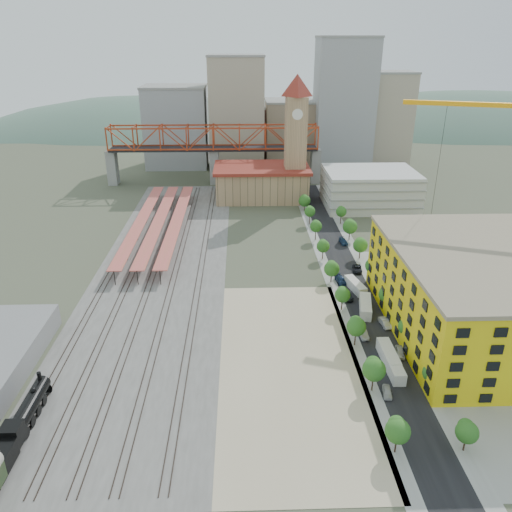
{
  "coord_description": "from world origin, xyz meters",
  "views": [
    {
      "loc": [
        -13.37,
        -114.08,
        60.36
      ],
      "look_at": [
        -9.8,
        0.27,
        10.0
      ],
      "focal_mm": 35.0,
      "sensor_mm": 36.0,
      "label": 1
    }
  ],
  "objects_px": {
    "locomotive": "(22,422)",
    "site_trailer_d": "(355,286)",
    "clock_tower": "(296,127)",
    "site_trailer_a": "(393,367)",
    "site_trailer_b": "(388,356)",
    "construction_building": "(497,293)",
    "car_0": "(387,392)",
    "site_trailer_c": "(365,306)"
  },
  "relations": [
    {
      "from": "locomotive",
      "to": "site_trailer_d",
      "type": "bearing_deg",
      "value": 36.51
    },
    {
      "from": "clock_tower",
      "to": "site_trailer_a",
      "type": "bearing_deg",
      "value": -86.0
    },
    {
      "from": "site_trailer_b",
      "to": "locomotive",
      "type": "bearing_deg",
      "value": -165.1
    },
    {
      "from": "site_trailer_b",
      "to": "site_trailer_a",
      "type": "bearing_deg",
      "value": -90.12
    },
    {
      "from": "construction_building",
      "to": "car_0",
      "type": "xyz_separation_m",
      "value": [
        -29.0,
        -21.28,
        -8.74
      ]
    },
    {
      "from": "site_trailer_a",
      "to": "locomotive",
      "type": "bearing_deg",
      "value": -168.07
    },
    {
      "from": "site_trailer_a",
      "to": "site_trailer_d",
      "type": "bearing_deg",
      "value": 89.85
    },
    {
      "from": "locomotive",
      "to": "car_0",
      "type": "xyz_separation_m",
      "value": [
        63.0,
        7.36,
        -1.5
      ]
    },
    {
      "from": "site_trailer_b",
      "to": "site_trailer_d",
      "type": "height_order",
      "value": "site_trailer_b"
    },
    {
      "from": "locomotive",
      "to": "clock_tower",
      "type": "bearing_deg",
      "value": 65.73
    },
    {
      "from": "site_trailer_b",
      "to": "site_trailer_d",
      "type": "distance_m",
      "value": 31.15
    },
    {
      "from": "site_trailer_b",
      "to": "car_0",
      "type": "relative_size",
      "value": 2.45
    },
    {
      "from": "clock_tower",
      "to": "site_trailer_c",
      "type": "xyz_separation_m",
      "value": [
        8.0,
        -90.86,
        -27.34
      ]
    },
    {
      "from": "construction_building",
      "to": "site_trailer_d",
      "type": "bearing_deg",
      "value": 142.14
    },
    {
      "from": "site_trailer_b",
      "to": "site_trailer_d",
      "type": "xyz_separation_m",
      "value": [
        0.0,
        31.15,
        -0.11
      ]
    },
    {
      "from": "site_trailer_a",
      "to": "clock_tower",
      "type": "bearing_deg",
      "value": 93.84
    },
    {
      "from": "clock_tower",
      "to": "site_trailer_d",
      "type": "distance_m",
      "value": 84.76
    },
    {
      "from": "site_trailer_b",
      "to": "car_0",
      "type": "height_order",
      "value": "site_trailer_b"
    },
    {
      "from": "site_trailer_d",
      "to": "car_0",
      "type": "height_order",
      "value": "site_trailer_d"
    },
    {
      "from": "locomotive",
      "to": "car_0",
      "type": "height_order",
      "value": "locomotive"
    },
    {
      "from": "clock_tower",
      "to": "site_trailer_b",
      "type": "relative_size",
      "value": 5.37
    },
    {
      "from": "site_trailer_c",
      "to": "site_trailer_d",
      "type": "distance_m",
      "value": 11.08
    },
    {
      "from": "construction_building",
      "to": "site_trailer_d",
      "type": "relative_size",
      "value": 5.7
    },
    {
      "from": "locomotive",
      "to": "car_0",
      "type": "bearing_deg",
      "value": 6.67
    },
    {
      "from": "locomotive",
      "to": "construction_building",
      "type": "bearing_deg",
      "value": 17.29
    },
    {
      "from": "site_trailer_c",
      "to": "clock_tower",
      "type": "bearing_deg",
      "value": 106.24
    },
    {
      "from": "site_trailer_d",
      "to": "car_0",
      "type": "distance_m",
      "value": 41.6
    },
    {
      "from": "clock_tower",
      "to": "locomotive",
      "type": "distance_m",
      "value": 143.58
    },
    {
      "from": "site_trailer_c",
      "to": "construction_building",
      "type": "bearing_deg",
      "value": -8.14
    },
    {
      "from": "locomotive",
      "to": "site_trailer_a",
      "type": "height_order",
      "value": "locomotive"
    },
    {
      "from": "car_0",
      "to": "site_trailer_a",
      "type": "bearing_deg",
      "value": 74.25
    },
    {
      "from": "construction_building",
      "to": "site_trailer_b",
      "type": "bearing_deg",
      "value": -157.18
    },
    {
      "from": "site_trailer_a",
      "to": "site_trailer_d",
      "type": "height_order",
      "value": "site_trailer_a"
    },
    {
      "from": "site_trailer_b",
      "to": "site_trailer_d",
      "type": "bearing_deg",
      "value": 89.88
    },
    {
      "from": "site_trailer_a",
      "to": "site_trailer_b",
      "type": "relative_size",
      "value": 0.96
    },
    {
      "from": "construction_building",
      "to": "locomotive",
      "type": "relative_size",
      "value": 2.18
    },
    {
      "from": "site_trailer_a",
      "to": "site_trailer_b",
      "type": "xyz_separation_m",
      "value": [
        0.0,
        3.57,
        0.06
      ]
    },
    {
      "from": "clock_tower",
      "to": "site_trailer_c",
      "type": "bearing_deg",
      "value": -84.97
    },
    {
      "from": "clock_tower",
      "to": "site_trailer_d",
      "type": "bearing_deg",
      "value": -84.27
    },
    {
      "from": "clock_tower",
      "to": "car_0",
      "type": "relative_size",
      "value": 13.17
    },
    {
      "from": "site_trailer_d",
      "to": "clock_tower",
      "type": "bearing_deg",
      "value": 82.09
    },
    {
      "from": "site_trailer_d",
      "to": "car_0",
      "type": "relative_size",
      "value": 2.25
    }
  ]
}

